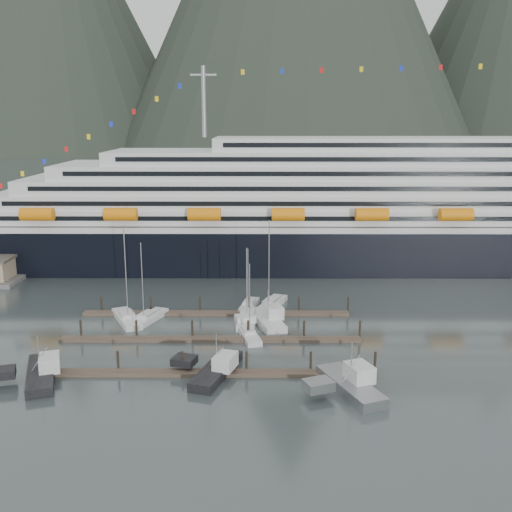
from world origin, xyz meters
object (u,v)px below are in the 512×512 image
object	(u,v)px
cruise_ship	(373,215)
trawler_d	(350,385)
sailboat_g	(271,305)
sailboat_b	(127,319)
trawler_c	(216,369)
sailboat_f	(249,306)
trawler_a	(39,373)
trawler_e	(267,320)
sailboat_e	(147,319)
sailboat_d	(248,334)
sailboat_c	(247,320)

from	to	relation	value
cruise_ship	trawler_d	bearing A→B (deg)	-102.47
sailboat_g	sailboat_b	bearing A→B (deg)	127.63
sailboat_b	trawler_d	size ratio (longest dim) A/B	1.38
sailboat_b	trawler_c	xyz separation A→B (m)	(17.12, -22.04, 0.39)
sailboat_f	trawler_d	xyz separation A→B (m)	(13.64, -35.05, 0.53)
trawler_a	sailboat_f	bearing A→B (deg)	-59.59
trawler_e	sailboat_e	bearing A→B (deg)	68.76
trawler_e	trawler_d	bearing A→B (deg)	-174.17
sailboat_f	sailboat_b	bearing A→B (deg)	121.51
sailboat_g	trawler_a	distance (m)	45.02
sailboat_d	trawler_c	distance (m)	15.36
sailboat_d	sailboat_f	distance (m)	15.15
sailboat_g	trawler_a	bearing A→B (deg)	154.90
trawler_d	sailboat_f	bearing A→B (deg)	-0.66
sailboat_d	sailboat_g	world-z (taller)	sailboat_g
sailboat_e	sailboat_g	xyz separation A→B (m)	(21.76, 7.84, 0.02)
trawler_c	trawler_e	xyz separation A→B (m)	(7.44, 20.26, 0.04)
cruise_ship	trawler_e	world-z (taller)	cruise_ship
sailboat_b	sailboat_f	bearing A→B (deg)	-95.26
trawler_c	sailboat_b	bearing A→B (deg)	55.11
sailboat_b	sailboat_g	xyz separation A→B (m)	(25.34, 7.86, -0.01)
cruise_ship	trawler_d	size ratio (longest dim) A/B	16.30
sailboat_g	trawler_e	world-z (taller)	sailboat_g
trawler_e	sailboat_d	bearing A→B (deg)	133.89
sailboat_d	sailboat_f	size ratio (longest dim) A/B	1.08
trawler_a	trawler_d	world-z (taller)	trawler_d
sailboat_b	sailboat_d	world-z (taller)	sailboat_b
sailboat_d	sailboat_e	xyz separation A→B (m)	(-17.83, 7.31, 0.03)
sailboat_c	sailboat_g	bearing A→B (deg)	-24.35
sailboat_e	sailboat_b	bearing A→B (deg)	111.33
cruise_ship	sailboat_d	distance (m)	59.04
cruise_ship	trawler_e	size ratio (longest dim) A/B	18.69
sailboat_f	sailboat_g	distance (m)	4.08
sailboat_c	trawler_d	world-z (taller)	sailboat_c
sailboat_f	cruise_ship	bearing A→B (deg)	-28.59
trawler_d	trawler_e	bearing A→B (deg)	0.24
cruise_ship	sailboat_e	world-z (taller)	cruise_ship
trawler_c	trawler_a	bearing A→B (deg)	111.24
sailboat_c	cruise_ship	bearing A→B (deg)	-31.00
sailboat_g	trawler_c	xyz separation A→B (m)	(-8.23, -29.89, 0.40)
sailboat_c	sailboat_d	world-z (taller)	sailboat_c
trawler_c	trawler_d	world-z (taller)	trawler_d
trawler_a	trawler_e	distance (m)	38.23
sailboat_b	trawler_c	bearing A→B (deg)	-167.71
cruise_ship	trawler_a	bearing A→B (deg)	-130.68
sailboat_c	trawler_d	xyz separation A→B (m)	(13.80, -26.94, 0.49)
trawler_a	trawler_e	xyz separation A→B (m)	(31.33, 21.91, 0.01)
sailboat_c	trawler_c	size ratio (longest dim) A/B	1.06
sailboat_c	sailboat_d	xyz separation A→B (m)	(0.30, -7.04, -0.04)
sailboat_e	sailboat_g	world-z (taller)	sailboat_g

